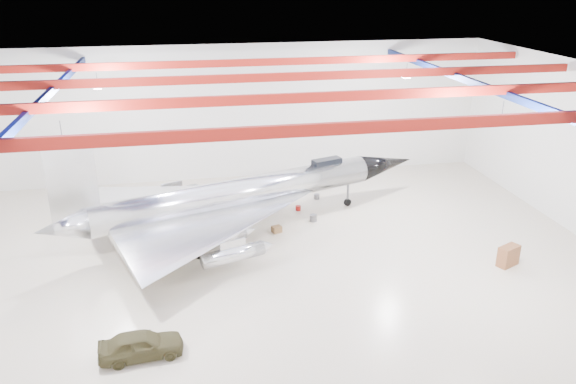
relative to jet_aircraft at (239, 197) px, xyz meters
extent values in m
plane|color=beige|center=(1.74, -4.26, -2.43)|extent=(40.00, 40.00, 0.00)
plane|color=silver|center=(1.74, 10.74, 3.07)|extent=(40.00, 0.00, 40.00)
plane|color=#0A0F38|center=(1.74, -4.26, 8.57)|extent=(40.00, 40.00, 0.00)
cube|color=maroon|center=(1.74, -13.26, 7.97)|extent=(39.50, 0.25, 0.50)
cube|color=maroon|center=(1.74, -7.26, 7.97)|extent=(39.50, 0.25, 0.50)
cube|color=maroon|center=(1.74, -1.26, 7.97)|extent=(39.50, 0.25, 0.50)
cube|color=maroon|center=(1.74, 4.74, 7.97)|extent=(39.50, 0.25, 0.50)
cube|color=#0C1A4B|center=(-10.26, -4.26, 7.67)|extent=(0.25, 29.50, 0.40)
cube|color=#0C1A4B|center=(13.74, -4.26, 7.67)|extent=(0.25, 29.50, 0.40)
cube|color=silver|center=(-8.26, -10.26, 7.27)|extent=(0.55, 0.55, 0.25)
cube|color=silver|center=(11.74, -10.26, 7.27)|extent=(0.55, 0.55, 0.25)
cube|color=silver|center=(-8.26, 1.74, 7.27)|extent=(0.55, 0.55, 0.25)
cube|color=silver|center=(11.74, 1.74, 7.27)|extent=(0.55, 0.55, 0.25)
cylinder|color=silver|center=(0.05, 0.02, 0.28)|extent=(18.96, 7.98, 1.93)
cone|color=black|center=(11.51, 3.86, 0.28)|extent=(5.20, 3.37, 1.93)
cone|color=silver|center=(-10.50, -3.51, 0.28)|extent=(3.37, 2.76, 1.93)
cube|color=silver|center=(-9.58, -3.21, 2.80)|extent=(2.60, 0.97, 4.35)
cube|color=black|center=(6.47, 2.17, 1.30)|extent=(2.26, 1.41, 0.48)
cylinder|color=silver|center=(-1.01, -5.95, -1.07)|extent=(3.76, 1.99, 0.87)
cylinder|color=silver|center=(-1.78, -3.66, -1.07)|extent=(3.76, 1.99, 0.87)
cylinder|color=silver|center=(-3.62, 1.85, -1.07)|extent=(3.76, 1.99, 0.87)
cylinder|color=silver|center=(-4.39, 4.14, -1.07)|extent=(3.76, 1.99, 0.87)
cylinder|color=#59595B|center=(8.30, 2.78, -1.56)|extent=(0.17, 0.17, 1.74)
cylinder|color=black|center=(8.30, 2.78, -2.16)|extent=(0.58, 0.37, 0.54)
cylinder|color=#59595B|center=(-2.85, -3.50, -1.56)|extent=(0.17, 0.17, 1.74)
cylinder|color=black|center=(-2.85, -3.50, -2.16)|extent=(0.58, 0.37, 0.54)
cylinder|color=#59595B|center=(-4.38, 1.08, -1.56)|extent=(0.17, 0.17, 1.74)
cylinder|color=black|center=(-4.38, 1.08, -2.16)|extent=(0.58, 0.37, 0.54)
imported|color=#3C381E|center=(-5.81, -12.42, -1.79)|extent=(3.86, 1.83, 1.28)
cube|color=brown|center=(15.02, -7.75, -1.81)|extent=(1.51, 1.18, 1.24)
cube|color=maroon|center=(-0.85, 4.01, -2.26)|extent=(0.50, 0.40, 0.34)
cylinder|color=#59595B|center=(5.18, 0.56, -2.20)|extent=(0.62, 0.62, 0.46)
cube|color=#59595B|center=(-7.09, 2.00, -2.28)|extent=(0.53, 0.48, 0.30)
cylinder|color=maroon|center=(4.53, 2.61, -2.25)|extent=(0.46, 0.46, 0.35)
cube|color=olive|center=(2.37, -0.73, -2.21)|extent=(0.74, 0.67, 0.43)
cylinder|color=#59595B|center=(6.37, 4.51, -2.23)|extent=(0.55, 0.55, 0.39)
camera|label=1|loc=(-3.25, -34.15, 13.77)|focal=35.00mm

